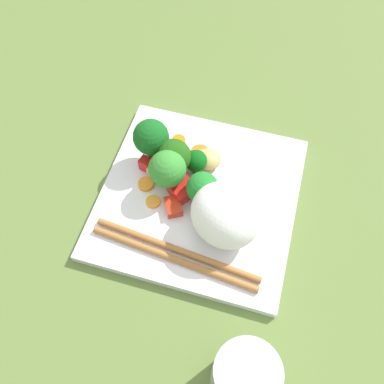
% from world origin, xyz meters
% --- Properties ---
extents(ground_plane, '(1.10, 1.10, 0.02)m').
position_xyz_m(ground_plane, '(0.00, 0.00, -0.01)').
color(ground_plane, olive).
extents(square_plate, '(0.28, 0.28, 0.01)m').
position_xyz_m(square_plate, '(0.00, 0.00, 0.01)').
color(square_plate, white).
rests_on(square_plate, ground_plane).
extents(rice_mound, '(0.12, 0.12, 0.08)m').
position_xyz_m(rice_mound, '(0.05, -0.04, 0.05)').
color(rice_mound, white).
rests_on(rice_mound, square_plate).
extents(broccoli_floret_0, '(0.05, 0.05, 0.07)m').
position_xyz_m(broccoli_floret_0, '(-0.04, -0.00, 0.06)').
color(broccoli_floret_0, '#75B751').
rests_on(broccoli_floret_0, square_plate).
extents(broccoli_floret_1, '(0.05, 0.05, 0.06)m').
position_xyz_m(broccoli_floret_1, '(-0.05, 0.03, 0.05)').
color(broccoli_floret_1, '#65A143').
rests_on(broccoli_floret_1, square_plate).
extents(broccoli_floret_2, '(0.04, 0.04, 0.06)m').
position_xyz_m(broccoli_floret_2, '(0.01, -0.01, 0.05)').
color(broccoli_floret_2, '#6DA356').
rests_on(broccoli_floret_2, square_plate).
extents(broccoli_floret_3, '(0.05, 0.05, 0.08)m').
position_xyz_m(broccoli_floret_3, '(-0.08, 0.04, 0.06)').
color(broccoli_floret_3, '#72AF5B').
rests_on(broccoli_floret_3, square_plate).
extents(broccoli_floret_4, '(0.03, 0.03, 0.04)m').
position_xyz_m(broccoli_floret_4, '(-0.02, 0.04, 0.04)').
color(broccoli_floret_4, '#5C9245').
rests_on(broccoli_floret_4, square_plate).
extents(carrot_slice_0, '(0.02, 0.02, 0.00)m').
position_xyz_m(carrot_slice_0, '(-0.06, -0.03, 0.02)').
color(carrot_slice_0, orange).
rests_on(carrot_slice_0, square_plate).
extents(carrot_slice_1, '(0.03, 0.03, 0.00)m').
position_xyz_m(carrot_slice_1, '(-0.04, 0.06, 0.02)').
color(carrot_slice_1, orange).
rests_on(carrot_slice_1, square_plate).
extents(carrot_slice_2, '(0.03, 0.03, 0.01)m').
position_xyz_m(carrot_slice_2, '(-0.08, -0.01, 0.02)').
color(carrot_slice_2, orange).
rests_on(carrot_slice_2, square_plate).
extents(carrot_slice_3, '(0.04, 0.04, 0.01)m').
position_xyz_m(carrot_slice_3, '(-0.02, 0.07, 0.02)').
color(carrot_slice_3, orange).
rests_on(carrot_slice_3, square_plate).
extents(carrot_slice_4, '(0.03, 0.03, 0.01)m').
position_xyz_m(carrot_slice_4, '(-0.06, 0.08, 0.02)').
color(carrot_slice_4, orange).
rests_on(carrot_slice_4, square_plate).
extents(pepper_chunk_0, '(0.03, 0.04, 0.01)m').
position_xyz_m(pepper_chunk_0, '(-0.03, -0.03, 0.02)').
color(pepper_chunk_0, red).
rests_on(pepper_chunk_0, square_plate).
extents(pepper_chunk_1, '(0.04, 0.04, 0.02)m').
position_xyz_m(pepper_chunk_1, '(-0.02, -0.01, 0.02)').
color(pepper_chunk_1, red).
rests_on(pepper_chunk_1, square_plate).
extents(pepper_chunk_2, '(0.02, 0.02, 0.02)m').
position_xyz_m(pepper_chunk_2, '(-0.08, 0.02, 0.02)').
color(pepper_chunk_2, red).
rests_on(pepper_chunk_2, square_plate).
extents(chicken_piece_0, '(0.04, 0.04, 0.02)m').
position_xyz_m(chicken_piece_0, '(-0.00, 0.01, 0.03)').
color(chicken_piece_0, '#B38442').
rests_on(chicken_piece_0, square_plate).
extents(chicken_piece_1, '(0.05, 0.04, 0.02)m').
position_xyz_m(chicken_piece_1, '(-0.01, 0.05, 0.03)').
color(chicken_piece_1, tan).
rests_on(chicken_piece_1, square_plate).
extents(chicken_piece_2, '(0.05, 0.05, 0.03)m').
position_xyz_m(chicken_piece_2, '(-0.06, 0.05, 0.03)').
color(chicken_piece_2, tan).
rests_on(chicken_piece_2, square_plate).
extents(chicken_piece_3, '(0.05, 0.05, 0.02)m').
position_xyz_m(chicken_piece_3, '(-0.06, 0.01, 0.03)').
color(chicken_piece_3, tan).
rests_on(chicken_piece_3, square_plate).
extents(chopstick_pair, '(0.23, 0.03, 0.01)m').
position_xyz_m(chopstick_pair, '(-0.00, -0.10, 0.02)').
color(chopstick_pair, '#A56A35').
rests_on(chopstick_pair, square_plate).
extents(drinking_glass, '(0.07, 0.07, 0.08)m').
position_xyz_m(drinking_glass, '(0.12, -0.21, 0.04)').
color(drinking_glass, silver).
rests_on(drinking_glass, ground_plane).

